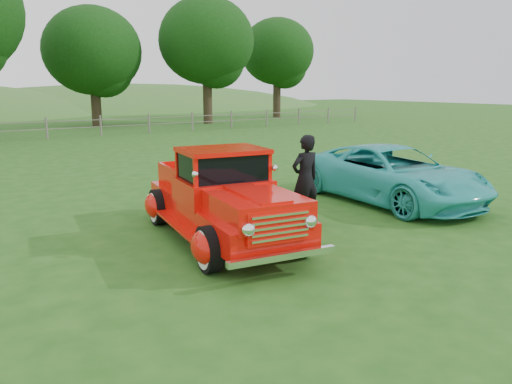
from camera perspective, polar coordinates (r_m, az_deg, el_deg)
ground at (r=10.00m, az=6.15°, el=-4.94°), size 140.00×140.00×0.00m
fence_line at (r=29.95m, az=-22.81°, el=6.75°), size 48.00×0.12×1.20m
tree_near_east at (r=37.98m, az=-18.18°, el=15.06°), size 6.80×6.80×8.33m
tree_mid_east at (r=39.40m, az=-5.69°, el=16.80°), size 7.20×7.20×9.44m
tree_far_east at (r=46.83m, az=2.44°, el=15.71°), size 6.60×6.60×8.86m
red_pickup at (r=9.51m, az=-3.92°, el=-0.83°), size 2.81×5.20×1.78m
teal_sedan at (r=13.08m, az=15.29°, el=1.97°), size 2.74×5.30×1.43m
man at (r=10.85m, az=5.64°, el=1.57°), size 0.70×0.47×1.89m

